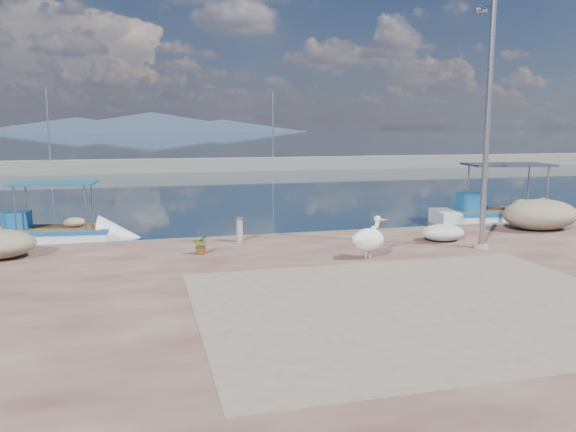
# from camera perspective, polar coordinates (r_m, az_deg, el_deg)

# --- Properties ---
(ground) EXTENTS (1400.00, 1400.00, 0.00)m
(ground) POSITION_cam_1_polar(r_m,az_deg,el_deg) (14.15, 3.94, -7.52)
(ground) COLOR #162635
(ground) RESTS_ON ground
(quay) EXTENTS (44.00, 22.00, 0.50)m
(quay) POSITION_cam_1_polar(r_m,az_deg,el_deg) (8.95, 16.83, -16.25)
(quay) COLOR #4F2922
(quay) RESTS_ON ground
(quay_patch) EXTENTS (9.00, 7.00, 0.01)m
(quay_patch) POSITION_cam_1_polar(r_m,az_deg,el_deg) (11.76, 13.40, -8.64)
(quay_patch) COLOR gray
(quay_patch) RESTS_ON quay
(breakwater) EXTENTS (120.00, 2.20, 7.50)m
(breakwater) POSITION_cam_1_polar(r_m,az_deg,el_deg) (53.14, -10.01, 5.11)
(breakwater) COLOR gray
(breakwater) RESTS_ON ground
(mountains) EXTENTS (370.00, 280.00, 22.00)m
(mountains) POSITION_cam_1_polar(r_m,az_deg,el_deg) (662.93, -14.14, 9.12)
(mountains) COLOR #28384C
(mountains) RESTS_ON ground
(boat_left) EXTENTS (5.32, 2.19, 2.49)m
(boat_left) POSITION_cam_1_polar(r_m,az_deg,el_deg) (21.59, -22.55, -1.93)
(boat_left) COLOR white
(boat_left) RESTS_ON ground
(boat_right) EXTENTS (6.41, 3.03, 2.96)m
(boat_right) POSITION_cam_1_polar(r_m,az_deg,el_deg) (25.46, 21.04, -0.20)
(boat_right) COLOR white
(boat_right) RESTS_ON ground
(pelican) EXTENTS (1.21, 0.80, 1.16)m
(pelican) POSITION_cam_1_polar(r_m,az_deg,el_deg) (15.29, 8.20, -2.33)
(pelican) COLOR tan
(pelican) RESTS_ON quay
(lamp_post) EXTENTS (0.44, 0.96, 7.00)m
(lamp_post) POSITION_cam_1_polar(r_m,az_deg,el_deg) (17.26, 19.50, 7.74)
(lamp_post) COLOR gray
(lamp_post) RESTS_ON quay
(bollard_near) EXTENTS (0.26, 0.26, 0.79)m
(bollard_near) POSITION_cam_1_polar(r_m,az_deg,el_deg) (17.50, -4.94, -1.24)
(bollard_near) COLOR gray
(bollard_near) RESTS_ON quay
(potted_plant) EXTENTS (0.62, 0.59, 0.55)m
(potted_plant) POSITION_cam_1_polar(r_m,az_deg,el_deg) (15.91, -8.77, -2.89)
(potted_plant) COLOR #33722D
(potted_plant) RESTS_ON quay
(net_pile_c) EXTENTS (2.71, 1.93, 1.06)m
(net_pile_c) POSITION_cam_1_polar(r_m,az_deg,el_deg) (21.38, 24.24, 0.14)
(net_pile_c) COLOR gray
(net_pile_c) RESTS_ON quay
(net_pile_d) EXTENTS (1.39, 1.04, 0.52)m
(net_pile_d) POSITION_cam_1_polar(r_m,az_deg,el_deg) (18.25, 15.45, -1.64)
(net_pile_d) COLOR silver
(net_pile_d) RESTS_ON quay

